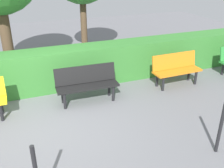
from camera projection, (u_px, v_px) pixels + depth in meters
name	position (u px, v px, depth m)	size (l,w,h in m)	color
ground_plane	(46.00, 128.00, 5.30)	(22.13, 22.13, 0.00)	slate
bench_orange	(176.00, 68.00, 7.02)	(1.36, 0.49, 0.86)	orange
bench_black	(87.00, 82.00, 6.16)	(1.49, 0.52, 0.86)	black
hedge_row	(75.00, 67.00, 7.00)	(18.13, 0.76, 1.05)	#387F33
railing_post_mid	(220.00, 128.00, 4.42)	(0.06, 0.06, 1.00)	black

